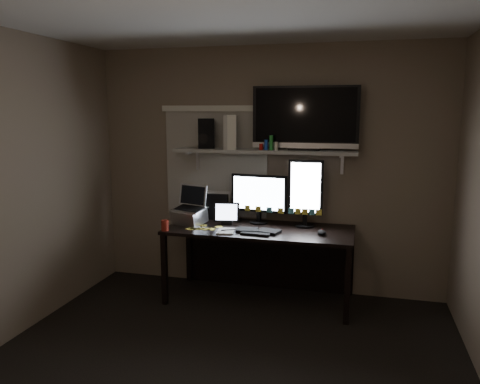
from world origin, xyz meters
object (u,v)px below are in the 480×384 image
(monitor_landscape, at_px, (259,199))
(monitor_portrait, at_px, (305,193))
(keyboard, at_px, (258,231))
(cup, at_px, (165,225))
(game_console, at_px, (232,132))
(mouse, at_px, (322,232))
(laptop, at_px, (189,205))
(tv, at_px, (305,118))
(desk, at_px, (262,242))
(tablet, at_px, (227,213))
(speaker, at_px, (206,133))

(monitor_landscape, height_order, monitor_portrait, monitor_portrait)
(keyboard, relative_size, cup, 4.06)
(game_console, bearing_deg, monitor_landscape, -11.78)
(monitor_landscape, xyz_separation_m, game_console, (-0.28, -0.02, 0.66))
(monitor_portrait, relative_size, keyboard, 1.62)
(monitor_landscape, relative_size, mouse, 4.89)
(laptop, xyz_separation_m, tv, (1.12, 0.23, 0.87))
(mouse, relative_size, cup, 1.16)
(desk, bearing_deg, monitor_portrait, 7.93)
(monitor_landscape, bearing_deg, monitor_portrait, 2.96)
(monitor_portrait, xyz_separation_m, mouse, (0.19, -0.26, -0.32))
(monitor_landscape, xyz_separation_m, monitor_portrait, (0.47, -0.03, 0.08))
(tablet, height_order, laptop, laptop)
(monitor_portrait, relative_size, mouse, 5.68)
(game_console, bearing_deg, monitor_portrait, -15.92)
(mouse, bearing_deg, monitor_portrait, 113.07)
(tablet, bearing_deg, speaker, 141.03)
(tv, bearing_deg, speaker, -178.64)
(desk, xyz_separation_m, tablet, (-0.35, -0.04, 0.29))
(tablet, distance_m, laptop, 0.39)
(tablet, distance_m, cup, 0.64)
(monitor_portrait, height_order, tv, tv)
(monitor_landscape, bearing_deg, tv, 11.68)
(monitor_landscape, bearing_deg, keyboard, -73.05)
(mouse, xyz_separation_m, game_console, (-0.93, 0.27, 0.89))
(monitor_landscape, xyz_separation_m, laptop, (-0.68, -0.19, -0.07))
(keyboard, relative_size, speaker, 1.39)
(mouse, height_order, speaker, speaker)
(game_console, relative_size, speaker, 1.11)
(desk, bearing_deg, tv, 18.02)
(keyboard, xyz_separation_m, mouse, (0.59, 0.06, 0.01))
(monitor_portrait, relative_size, tablet, 2.63)
(game_console, bearing_deg, laptop, -171.99)
(monitor_landscape, height_order, cup, monitor_landscape)
(cup, distance_m, tv, 1.69)
(keyboard, distance_m, laptop, 0.78)
(keyboard, distance_m, mouse, 0.59)
(laptop, bearing_deg, game_console, 39.67)
(keyboard, bearing_deg, game_console, 140.55)
(monitor_portrait, height_order, cup, monitor_portrait)
(cup, bearing_deg, tv, 24.34)
(desk, height_order, keyboard, keyboard)
(tablet, distance_m, tv, 1.21)
(game_console, bearing_deg, mouse, -31.56)
(monitor_portrait, height_order, speaker, speaker)
(tv, bearing_deg, tablet, -167.40)
(mouse, relative_size, tablet, 0.46)
(desk, xyz_separation_m, monitor_landscape, (-0.05, 0.08, 0.43))
(laptop, bearing_deg, monitor_portrait, 24.52)
(keyboard, xyz_separation_m, game_console, (-0.35, 0.33, 0.90))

